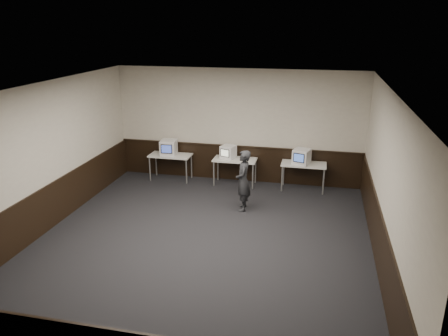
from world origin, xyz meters
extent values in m
plane|color=black|center=(0.00, 0.00, 0.00)|extent=(8.00, 8.00, 0.00)
plane|color=white|center=(0.00, 0.00, 3.20)|extent=(8.00, 8.00, 0.00)
plane|color=beige|center=(0.00, 4.00, 1.60)|extent=(7.00, 0.00, 7.00)
plane|color=beige|center=(0.00, -4.00, 1.60)|extent=(7.00, 0.00, 7.00)
plane|color=beige|center=(-3.50, 0.00, 1.60)|extent=(0.00, 8.00, 8.00)
plane|color=beige|center=(3.50, 0.00, 1.60)|extent=(0.00, 8.00, 8.00)
cube|color=black|center=(0.00, 3.98, 0.50)|extent=(6.98, 0.04, 1.00)
cube|color=black|center=(-3.48, 0.00, 0.50)|extent=(0.04, 7.98, 1.00)
cube|color=black|center=(3.48, 0.00, 0.50)|extent=(0.04, 7.98, 1.00)
cube|color=black|center=(0.00, 3.96, 1.02)|extent=(6.98, 0.06, 0.04)
cube|color=silver|center=(-1.90, 3.60, 0.73)|extent=(1.20, 0.60, 0.04)
cylinder|color=#999999|center=(-2.45, 3.35, 0.35)|extent=(0.04, 0.04, 0.71)
cylinder|color=#999999|center=(-1.35, 3.35, 0.35)|extent=(0.04, 0.04, 0.71)
cylinder|color=#999999|center=(-2.45, 3.85, 0.35)|extent=(0.04, 0.04, 0.71)
cylinder|color=#999999|center=(-1.35, 3.85, 0.35)|extent=(0.04, 0.04, 0.71)
cube|color=silver|center=(0.00, 3.60, 0.73)|extent=(1.20, 0.60, 0.04)
cylinder|color=#999999|center=(-0.55, 3.35, 0.35)|extent=(0.04, 0.04, 0.71)
cylinder|color=#999999|center=(0.55, 3.35, 0.35)|extent=(0.04, 0.04, 0.71)
cylinder|color=#999999|center=(-0.55, 3.85, 0.35)|extent=(0.04, 0.04, 0.71)
cylinder|color=#999999|center=(0.55, 3.85, 0.35)|extent=(0.04, 0.04, 0.71)
cube|color=silver|center=(1.90, 3.60, 0.73)|extent=(1.20, 0.60, 0.04)
cylinder|color=#999999|center=(1.35, 3.35, 0.35)|extent=(0.04, 0.04, 0.71)
cylinder|color=#999999|center=(2.45, 3.35, 0.35)|extent=(0.04, 0.04, 0.71)
cylinder|color=#999999|center=(1.35, 3.85, 0.35)|extent=(0.04, 0.04, 0.71)
cylinder|color=#999999|center=(2.45, 3.85, 0.35)|extent=(0.04, 0.04, 0.71)
cube|color=white|center=(-1.94, 3.58, 0.97)|extent=(0.47, 0.49, 0.44)
cube|color=black|center=(-1.92, 3.35, 0.99)|extent=(0.33, 0.04, 0.26)
cube|color=#314392|center=(-1.92, 3.34, 0.99)|extent=(0.28, 0.03, 0.22)
cube|color=white|center=(-0.20, 3.64, 0.93)|extent=(0.46, 0.47, 0.36)
cube|color=black|center=(-0.26, 3.46, 0.95)|extent=(0.26, 0.09, 0.22)
cube|color=silver|center=(-0.26, 3.45, 0.95)|extent=(0.23, 0.07, 0.18)
cube|color=white|center=(1.83, 3.56, 0.96)|extent=(0.52, 0.54, 0.41)
cube|color=black|center=(1.77, 3.35, 0.98)|extent=(0.30, 0.11, 0.25)
cube|color=#3A5AAC|center=(1.76, 3.34, 0.98)|extent=(0.26, 0.08, 0.21)
imported|color=#232428|center=(0.54, 1.92, 0.75)|extent=(0.43, 0.59, 1.51)
camera|label=1|loc=(2.23, -7.81, 4.39)|focal=35.00mm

